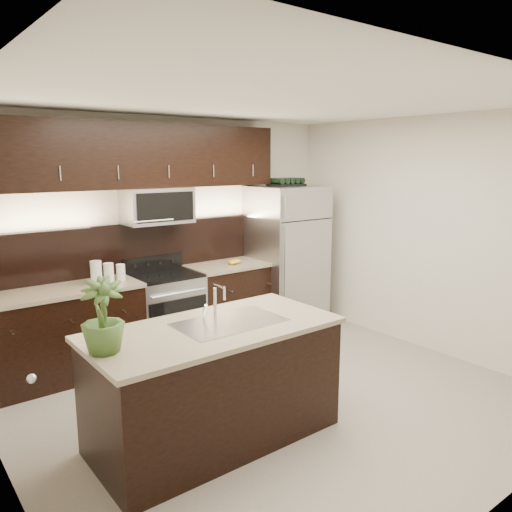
# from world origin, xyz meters

# --- Properties ---
(ground) EXTENTS (4.50, 4.50, 0.00)m
(ground) POSITION_xyz_m (0.00, 0.00, 0.00)
(ground) COLOR gray
(ground) RESTS_ON ground
(room_walls) EXTENTS (4.52, 4.02, 2.71)m
(room_walls) POSITION_xyz_m (-0.11, -0.04, 1.70)
(room_walls) COLOR beige
(room_walls) RESTS_ON ground
(counter_run) EXTENTS (3.51, 0.65, 0.94)m
(counter_run) POSITION_xyz_m (-0.46, 1.69, 0.47)
(counter_run) COLOR black
(counter_run) RESTS_ON ground
(upper_fixtures) EXTENTS (3.49, 0.40, 1.66)m
(upper_fixtures) POSITION_xyz_m (-0.43, 1.84, 2.14)
(upper_fixtures) COLOR black
(upper_fixtures) RESTS_ON counter_run
(island) EXTENTS (1.96, 0.96, 0.94)m
(island) POSITION_xyz_m (-0.81, -0.20, 0.47)
(island) COLOR black
(island) RESTS_ON ground
(sink_faucet) EXTENTS (0.84, 0.50, 0.28)m
(sink_faucet) POSITION_xyz_m (-0.66, -0.19, 0.96)
(sink_faucet) COLOR silver
(sink_faucet) RESTS_ON island
(refrigerator) EXTENTS (0.90, 0.81, 1.87)m
(refrigerator) POSITION_xyz_m (1.52, 1.63, 0.94)
(refrigerator) COLOR #B2B2B7
(refrigerator) RESTS_ON ground
(wine_rack) EXTENTS (0.46, 0.29, 0.11)m
(wine_rack) POSITION_xyz_m (1.52, 1.63, 1.92)
(wine_rack) COLOR black
(wine_rack) RESTS_ON refrigerator
(plant) EXTENTS (0.35, 0.35, 0.51)m
(plant) POSITION_xyz_m (-1.68, -0.20, 1.19)
(plant) COLOR #365321
(plant) RESTS_ON island
(canisters) EXTENTS (0.37, 0.12, 0.25)m
(canisters) POSITION_xyz_m (-0.94, 1.65, 1.05)
(canisters) COLOR silver
(canisters) RESTS_ON counter_run
(french_press) EXTENTS (0.11, 0.11, 0.32)m
(french_press) POSITION_xyz_m (1.17, 1.64, 1.06)
(french_press) COLOR silver
(french_press) RESTS_ON counter_run
(bananas) EXTENTS (0.22, 0.19, 0.06)m
(bananas) POSITION_xyz_m (0.62, 1.61, 0.97)
(bananas) COLOR gold
(bananas) RESTS_ON counter_run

